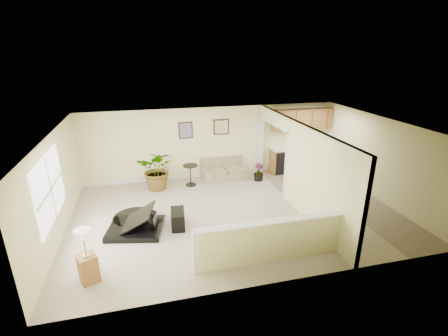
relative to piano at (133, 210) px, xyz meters
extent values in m
plane|color=tan|center=(2.77, 0.18, -0.53)|extent=(9.00, 9.00, 0.00)
cube|color=beige|center=(2.77, 3.18, 0.72)|extent=(9.00, 0.04, 2.50)
cube|color=beige|center=(2.77, -2.82, 0.72)|extent=(9.00, 0.04, 2.50)
cube|color=beige|center=(-1.73, 0.18, 0.72)|extent=(0.04, 6.00, 2.50)
cube|color=beige|center=(7.27, 0.18, 0.72)|extent=(0.04, 6.00, 2.50)
cube|color=white|center=(2.77, 0.18, 1.97)|extent=(9.00, 6.00, 0.04)
cube|color=tan|center=(5.92, 0.18, -0.53)|extent=(2.70, 6.00, 0.01)
cube|color=beige|center=(4.57, -1.02, 0.72)|extent=(0.12, 3.60, 2.50)
cube|color=beige|center=(4.57, 1.95, 1.77)|extent=(0.12, 2.35, 0.40)
cube|color=beige|center=(2.92, -2.12, -0.06)|extent=(3.30, 0.12, 0.95)
cube|color=white|center=(2.92, -2.12, 0.43)|extent=(3.40, 0.22, 0.05)
cube|color=white|center=(1.27, -2.12, -0.03)|extent=(0.14, 0.14, 1.00)
cube|color=white|center=(-1.71, -0.32, 0.92)|extent=(0.05, 2.15, 1.45)
cube|color=#381E14|center=(1.82, 3.15, 1.22)|extent=(0.48, 0.03, 0.58)
cube|color=#8D5A6E|center=(1.82, 3.13, 1.22)|extent=(0.40, 0.01, 0.50)
cube|color=#381E14|center=(3.07, 3.15, 1.27)|extent=(0.55, 0.03, 0.55)
cube|color=silver|center=(3.07, 3.13, 1.27)|extent=(0.46, 0.01, 0.46)
cube|color=olive|center=(6.07, 2.88, -0.08)|extent=(2.30, 0.60, 0.90)
cube|color=silver|center=(6.07, 2.88, 0.39)|extent=(2.36, 0.65, 0.04)
cube|color=black|center=(5.27, 2.87, -0.10)|extent=(0.60, 0.60, 0.84)
cube|color=olive|center=(6.07, 3.00, 1.42)|extent=(2.30, 0.35, 0.75)
cube|color=black|center=(0.03, -0.13, 0.18)|extent=(1.55, 1.41, 0.28)
cylinder|color=black|center=(-0.10, 0.38, 0.18)|extent=(1.14, 1.14, 0.28)
cube|color=silver|center=(0.83, -0.13, 0.14)|extent=(0.39, 0.94, 0.02)
cube|color=black|center=(-0.06, -0.03, 0.43)|extent=(1.25, 1.26, 0.62)
cube|color=black|center=(1.11, -0.18, -0.31)|extent=(0.40, 0.70, 0.45)
cube|color=#978560|center=(3.12, 2.83, -0.30)|extent=(1.71, 1.08, 0.46)
cube|color=#978560|center=(3.12, 3.18, 0.16)|extent=(1.64, 0.38, 0.48)
cube|color=#978560|center=(2.41, 2.83, 0.01)|extent=(0.28, 0.94, 0.17)
cube|color=#978560|center=(3.84, 2.83, 0.01)|extent=(0.28, 0.94, 0.17)
cylinder|color=black|center=(1.84, 2.47, -0.52)|extent=(0.36, 0.36, 0.03)
cylinder|color=black|center=(1.84, 2.47, -0.17)|extent=(0.04, 0.04, 0.70)
cylinder|color=black|center=(1.84, 2.47, 0.17)|extent=(0.50, 0.50, 0.03)
cylinder|color=black|center=(0.78, 2.44, -0.39)|extent=(0.39, 0.39, 0.27)
imported|color=#18531B|center=(0.78, 2.44, 0.15)|extent=(1.51, 1.41, 1.36)
cylinder|color=black|center=(4.22, 2.32, -0.42)|extent=(0.31, 0.31, 0.22)
imported|color=#18531B|center=(4.22, 2.32, -0.23)|extent=(0.39, 0.39, 0.61)
cube|color=olive|center=(-0.85, -1.85, -0.24)|extent=(0.45, 0.45, 0.59)
cylinder|color=#B3973B|center=(-0.85, -1.85, 0.07)|extent=(0.16, 0.16, 0.02)
cylinder|color=#B3973B|center=(-0.85, -1.85, 0.26)|extent=(0.03, 0.03, 0.39)
cone|color=beige|center=(-0.85, -1.85, 0.50)|extent=(0.31, 0.31, 0.25)
camera|label=1|loc=(0.47, -7.68, 3.86)|focal=26.00mm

